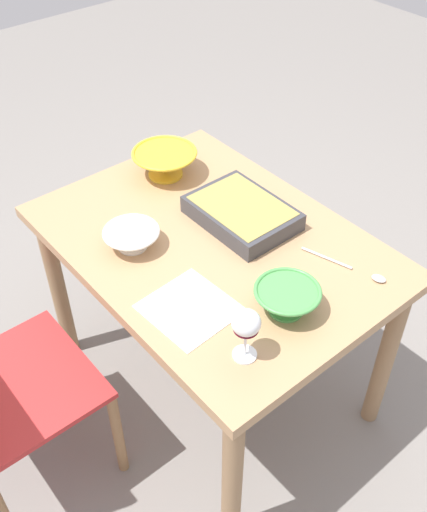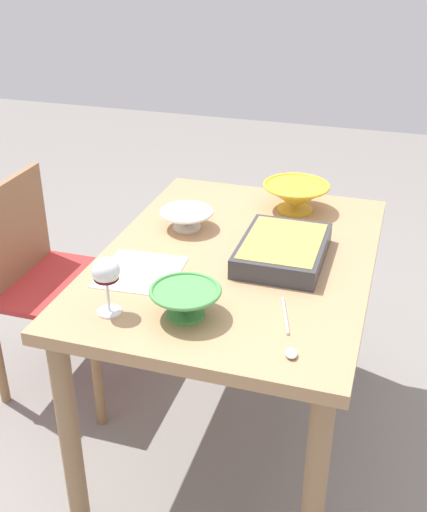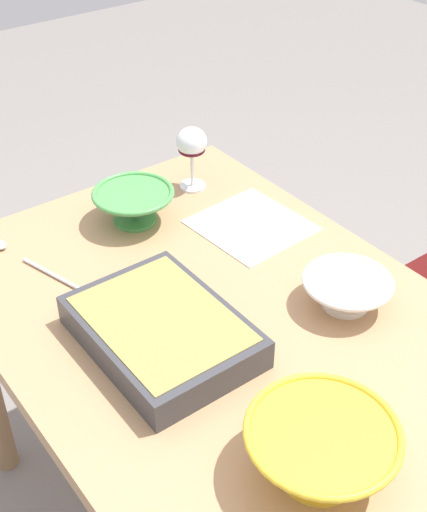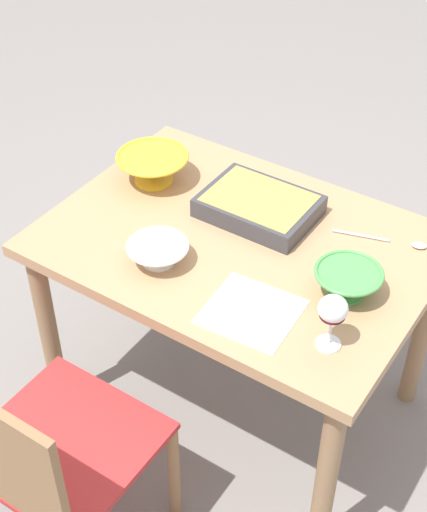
# 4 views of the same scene
# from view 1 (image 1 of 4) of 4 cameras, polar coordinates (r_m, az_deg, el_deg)

# --- Properties ---
(ground_plane) EXTENTS (8.00, 8.00, 0.00)m
(ground_plane) POSITION_cam_1_polar(r_m,az_deg,el_deg) (2.48, -0.06, -11.59)
(ground_plane) COLOR gray
(dining_table) EXTENTS (1.14, 0.82, 0.74)m
(dining_table) POSITION_cam_1_polar(r_m,az_deg,el_deg) (2.01, -0.07, -0.65)
(dining_table) COLOR tan
(dining_table) RESTS_ON ground_plane
(wine_glass) EXTENTS (0.08, 0.08, 0.16)m
(wine_glass) POSITION_cam_1_polar(r_m,az_deg,el_deg) (1.52, 3.10, -6.60)
(wine_glass) COLOR white
(wine_glass) RESTS_ON dining_table
(casserole_dish) EXTENTS (0.34, 0.25, 0.06)m
(casserole_dish) POSITION_cam_1_polar(r_m,az_deg,el_deg) (2.00, 2.70, 4.17)
(casserole_dish) COLOR #38383D
(casserole_dish) RESTS_ON dining_table
(mixing_bowl) EXTENTS (0.18, 0.18, 0.07)m
(mixing_bowl) POSITION_cam_1_polar(r_m,az_deg,el_deg) (1.91, -7.74, 1.78)
(mixing_bowl) COLOR white
(mixing_bowl) RESTS_ON dining_table
(small_bowl) EXTENTS (0.19, 0.19, 0.08)m
(small_bowl) POSITION_cam_1_polar(r_m,az_deg,el_deg) (1.69, 6.95, -4.03)
(small_bowl) COLOR #4C994C
(small_bowl) RESTS_ON dining_table
(serving_bowl) EXTENTS (0.24, 0.24, 0.10)m
(serving_bowl) POSITION_cam_1_polar(r_m,az_deg,el_deg) (2.22, -4.62, 8.85)
(serving_bowl) COLOR yellow
(serving_bowl) RESTS_ON dining_table
(serving_spoon) EXTENTS (0.27, 0.10, 0.01)m
(serving_spoon) POSITION_cam_1_polar(r_m,az_deg,el_deg) (1.87, 13.58, -1.35)
(serving_spoon) COLOR silver
(serving_spoon) RESTS_ON dining_table
(napkin) EXTENTS (0.25, 0.24, 0.00)m
(napkin) POSITION_cam_1_polar(r_m,az_deg,el_deg) (1.72, -2.27, -4.96)
(napkin) COLOR white
(napkin) RESTS_ON dining_table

